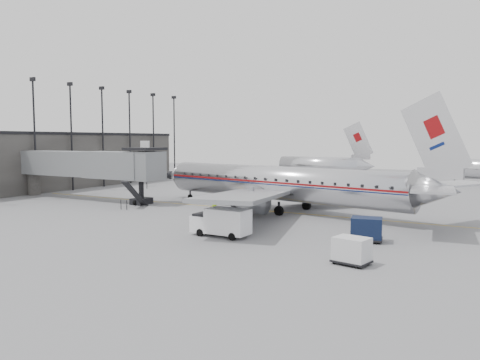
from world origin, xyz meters
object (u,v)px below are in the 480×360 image
(airliner, at_px, (284,184))
(service_van, at_px, (221,222))
(ramp_worker, at_px, (215,204))
(baggage_cart_navy, at_px, (367,229))
(baggage_cart_white, at_px, (352,250))

(airliner, relative_size, service_van, 7.59)
(airliner, distance_m, ramp_worker, 7.28)
(service_van, relative_size, baggage_cart_navy, 1.85)
(baggage_cart_white, bearing_deg, service_van, 175.89)
(baggage_cart_navy, height_order, baggage_cart_white, baggage_cart_navy)
(baggage_cart_white, xyz_separation_m, ramp_worker, (-17.56, 13.00, -0.05))
(airliner, height_order, baggage_cart_white, airliner)
(baggage_cart_navy, xyz_separation_m, ramp_worker, (-16.81, 6.46, -0.12))
(ramp_worker, bearing_deg, service_van, -75.00)
(airliner, relative_size, ramp_worker, 21.75)
(baggage_cart_navy, bearing_deg, ramp_worker, 148.41)
(baggage_cart_navy, relative_size, ramp_worker, 1.55)
(airliner, bearing_deg, baggage_cart_white, -43.46)
(service_van, bearing_deg, ramp_worker, 126.17)
(ramp_worker, bearing_deg, airliner, 12.62)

